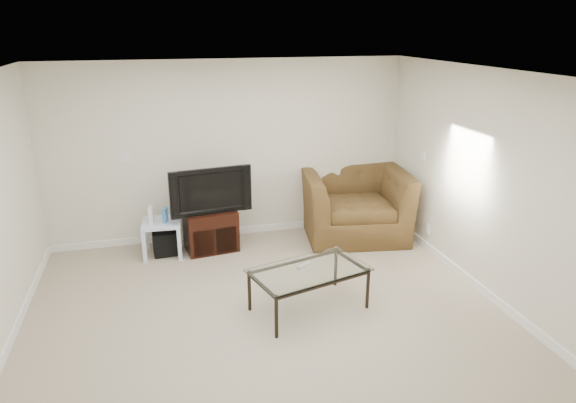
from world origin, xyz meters
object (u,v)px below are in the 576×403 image
object	(u,v)px
side_table	(162,238)
recliner	(355,193)
television	(209,189)
coffee_table	(309,289)
tv_stand	(211,230)
subwoofer	(165,242)

from	to	relation	value
side_table	recliner	distance (m)	2.75
television	coffee_table	world-z (taller)	television
tv_stand	side_table	xyz separation A→B (m)	(-0.64, 0.00, -0.05)
subwoofer	side_table	bearing A→B (deg)	-149.84
subwoofer	recliner	bearing A→B (deg)	-0.38
tv_stand	television	bearing A→B (deg)	-90.00
tv_stand	subwoofer	distance (m)	0.62
side_table	subwoofer	xyz separation A→B (m)	(0.03, 0.02, -0.07)
subwoofer	recliner	world-z (taller)	recliner
television	recliner	bearing A→B (deg)	-6.68
television	coffee_table	bearing A→B (deg)	-72.86
tv_stand	television	size ratio (longest dim) A/B	0.67
side_table	subwoofer	bearing A→B (deg)	30.16
tv_stand	television	xyz separation A→B (m)	(0.00, -0.03, 0.59)
side_table	coffee_table	size ratio (longest dim) A/B	0.41
tv_stand	side_table	distance (m)	0.65
tv_stand	coffee_table	size ratio (longest dim) A/B	0.56
television	recliner	distance (m)	2.09
tv_stand	television	world-z (taller)	television
side_table	subwoofer	distance (m)	0.08
television	subwoofer	size ratio (longest dim) A/B	3.16
recliner	coffee_table	world-z (taller)	recliner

